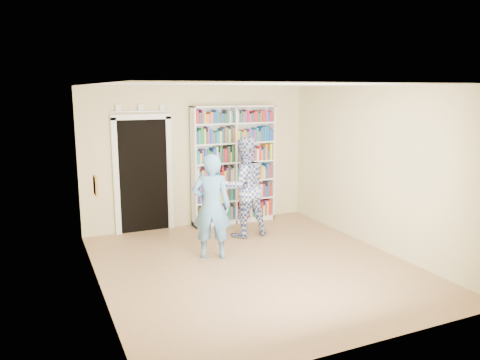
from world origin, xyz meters
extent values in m
plane|color=#976E49|center=(0.00, 0.00, 0.00)|extent=(5.00, 5.00, 0.00)
plane|color=white|center=(0.00, 0.00, 2.70)|extent=(5.00, 5.00, 0.00)
plane|color=beige|center=(0.00, 2.50, 1.35)|extent=(4.50, 0.00, 4.50)
plane|color=beige|center=(-2.25, 0.00, 1.35)|extent=(0.00, 5.00, 5.00)
plane|color=beige|center=(2.25, 0.00, 1.35)|extent=(0.00, 5.00, 5.00)
cube|color=white|center=(0.67, 2.34, 1.17)|extent=(1.70, 0.32, 2.33)
cube|color=white|center=(0.67, 2.34, 1.17)|extent=(0.03, 0.32, 2.33)
cube|color=black|center=(-1.10, 2.48, 1.05)|extent=(0.90, 0.03, 2.10)
cube|color=white|center=(-1.60, 2.47, 1.05)|extent=(0.10, 0.06, 2.20)
cube|color=white|center=(-0.60, 2.47, 1.05)|extent=(0.10, 0.06, 2.20)
cube|color=white|center=(-1.10, 2.47, 2.15)|extent=(1.10, 0.06, 0.10)
cube|color=white|center=(-1.10, 2.46, 2.25)|extent=(1.10, 0.08, 0.02)
cube|color=brown|center=(-2.23, 0.20, 1.40)|extent=(0.03, 0.25, 0.25)
imported|color=#558BBD|center=(-0.45, 0.62, 0.84)|extent=(0.72, 0.61, 1.67)
imported|color=navy|center=(0.49, 1.45, 0.91)|extent=(0.88, 0.69, 1.81)
cube|color=white|center=(0.55, 1.23, 1.05)|extent=(0.21, 0.09, 0.31)
camera|label=1|loc=(-2.95, -6.05, 2.63)|focal=35.00mm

